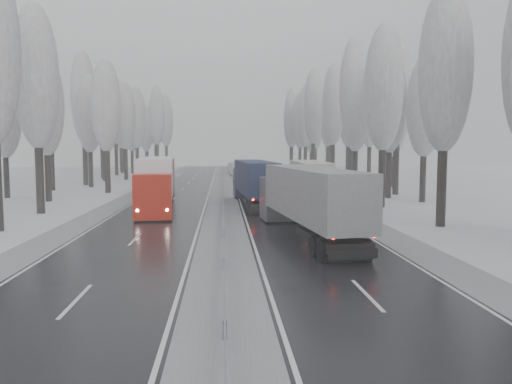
{
  "coord_description": "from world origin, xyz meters",
  "views": [
    {
      "loc": [
        -0.03,
        -17.65,
        5.42
      ],
      "look_at": [
        2.41,
        18.68,
        2.2
      ],
      "focal_mm": 35.0,
      "sensor_mm": 36.0,
      "label": 1
    }
  ],
  "objects": [
    {
      "name": "box_truck_distant",
      "position": [
        2.44,
        81.65,
        1.31
      ],
      "size": [
        2.79,
        7.06,
        2.57
      ],
      "rotation": [
        0.0,
        0.0,
        0.1
      ],
      "color": "silver",
      "rests_on": "ground"
    },
    {
      "name": "tree_20",
      "position": [
        17.9,
        35.17,
        10.14
      ],
      "size": [
        3.6,
        3.6,
        15.71
      ],
      "color": "black",
      "rests_on": "ground"
    },
    {
      "name": "tree_16",
      "position": [
        15.04,
        15.67,
        10.67
      ],
      "size": [
        3.6,
        3.6,
        16.53
      ],
      "color": "black",
      "rests_on": "ground"
    },
    {
      "name": "tree_77",
      "position": [
        -19.66,
        112.72,
        9.26
      ],
      "size": [
        3.6,
        3.6,
        14.32
      ],
      "color": "black",
      "rests_on": "ground"
    },
    {
      "name": "tree_35",
      "position": [
        24.94,
        100.32,
        11.77
      ],
      "size": [
        3.6,
        3.6,
        18.25
      ],
      "color": "black",
      "rests_on": "ground"
    },
    {
      "name": "ground",
      "position": [
        0.0,
        0.0,
        0.0
      ],
      "size": [
        260.0,
        260.0,
        0.0
      ],
      "primitive_type": "plane",
      "color": "white",
      "rests_on": "ground"
    },
    {
      "name": "tree_32",
      "position": [
        16.63,
        89.21,
        11.18
      ],
      "size": [
        3.6,
        3.6,
        17.33
      ],
      "color": "black",
      "rests_on": "ground"
    },
    {
      "name": "truck_red_red",
      "position": [
        -7.12,
        42.73,
        2.36
      ],
      "size": [
        3.85,
        15.89,
        4.04
      ],
      "rotation": [
        0.0,
        0.0,
        0.09
      ],
      "color": "#B60E0A",
      "rests_on": "ground"
    },
    {
      "name": "tree_63",
      "position": [
        -21.85,
        47.73,
        10.89
      ],
      "size": [
        3.6,
        3.6,
        16.88
      ],
      "color": "black",
      "rests_on": "ground"
    },
    {
      "name": "tree_28",
      "position": [
        16.34,
        71.95,
        12.64
      ],
      "size": [
        3.6,
        3.6,
        19.62
      ],
      "color": "black",
      "rests_on": "ground"
    },
    {
      "name": "tree_72",
      "position": [
        -18.93,
        88.54,
        9.76
      ],
      "size": [
        3.6,
        3.6,
        15.11
      ],
      "color": "black",
      "rests_on": "ground"
    },
    {
      "name": "tree_25",
      "position": [
        24.81,
        55.02,
        12.52
      ],
      "size": [
        3.6,
        3.6,
        19.44
      ],
      "color": "black",
      "rests_on": "ground"
    },
    {
      "name": "tree_76",
      "position": [
        -14.05,
        108.72,
        11.95
      ],
      "size": [
        3.6,
        3.6,
        18.55
      ],
      "color": "black",
      "rests_on": "ground"
    },
    {
      "name": "tree_27",
      "position": [
        24.72,
        65.27,
        11.36
      ],
      "size": [
        3.6,
        3.6,
        17.62
      ],
      "color": "black",
      "rests_on": "ground"
    },
    {
      "name": "shoulder_left",
      "position": [
        -10.2,
        30.0,
        0.02
      ],
      "size": [
        2.4,
        200.0,
        0.04
      ],
      "primitive_type": "cube",
      "color": "#9EA1A6",
      "rests_on": "ground"
    },
    {
      "name": "tree_68",
      "position": [
        -16.58,
        69.11,
        10.75
      ],
      "size": [
        3.6,
        3.6,
        16.65
      ],
      "color": "black",
      "rests_on": "ground"
    },
    {
      "name": "tree_34",
      "position": [
        15.73,
        96.32,
        11.37
      ],
      "size": [
        3.6,
        3.6,
        17.63
      ],
      "color": "black",
      "rests_on": "ground"
    },
    {
      "name": "tree_26",
      "position": [
        17.56,
        61.27,
        12.1
      ],
      "size": [
        3.6,
        3.6,
        18.78
      ],
      "color": "black",
      "rests_on": "ground"
    },
    {
      "name": "carriageway_right",
      "position": [
        5.25,
        30.0,
        0.01
      ],
      "size": [
        7.5,
        200.0,
        0.03
      ],
      "primitive_type": "cube",
      "color": "black",
      "rests_on": "ground"
    },
    {
      "name": "median_slush",
      "position": [
        0.0,
        30.0,
        0.02
      ],
      "size": [
        3.0,
        200.0,
        0.04
      ],
      "primitive_type": "cube",
      "color": "#9EA1A6",
      "rests_on": "ground"
    },
    {
      "name": "tree_60",
      "position": [
        -17.75,
        34.2,
        9.59
      ],
      "size": [
        3.6,
        3.6,
        14.84
      ],
      "color": "black",
      "rests_on": "ground"
    },
    {
      "name": "tree_67",
      "position": [
        -19.54,
        66.35,
        11.03
      ],
      "size": [
        3.6,
        3.6,
        17.09
      ],
      "color": "black",
      "rests_on": "ground"
    },
    {
      "name": "tree_75",
      "position": [
        -24.2,
        103.33,
        11.99
      ],
      "size": [
        3.6,
        3.6,
        18.6
      ],
      "color": "black",
      "rests_on": "ground"
    },
    {
      "name": "tree_69",
      "position": [
        -21.42,
        73.11,
        12.46
      ],
      "size": [
        3.6,
        3.6,
        19.35
      ],
      "color": "black",
      "rests_on": "ground"
    },
    {
      "name": "truck_red_white",
      "position": [
        -5.86,
        26.62,
        2.65
      ],
      "size": [
        4.34,
        17.86,
        4.54
      ],
      "rotation": [
        0.0,
        0.0,
        0.09
      ],
      "color": "#B4180A",
      "rests_on": "ground"
    },
    {
      "name": "median_guardrail",
      "position": [
        0.0,
        29.99,
        0.6
      ],
      "size": [
        0.12,
        200.0,
        0.76
      ],
      "color": "slate",
      "rests_on": "ground"
    },
    {
      "name": "tree_19",
      "position": [
        20.02,
        31.03,
        9.42
      ],
      "size": [
        3.6,
        3.6,
        14.57
      ],
      "color": "black",
      "rests_on": "ground"
    },
    {
      "name": "tree_73",
      "position": [
        -21.82,
        92.54,
        11.11
      ],
      "size": [
        3.6,
        3.6,
        17.22
      ],
      "color": "black",
      "rests_on": "ground"
    },
    {
      "name": "carriageway_left",
      "position": [
        -5.25,
        30.0,
        0.01
      ],
      "size": [
        7.5,
        200.0,
        0.03
      ],
      "primitive_type": "cube",
      "color": "black",
      "rests_on": "ground"
    },
    {
      "name": "tree_62",
      "position": [
        -13.94,
        43.73,
        10.36
      ],
      "size": [
        3.6,
        3.6,
        16.04
      ],
      "color": "black",
      "rests_on": "ground"
    },
    {
      "name": "tree_18",
      "position": [
        14.51,
        27.03,
        10.7
      ],
      "size": [
        3.6,
        3.6,
        16.58
      ],
      "color": "black",
      "rests_on": "ground"
    },
    {
      "name": "truck_blue_box",
      "position": [
        2.85,
        28.96,
        2.46
      ],
      "size": [
        3.56,
        16.55,
        4.22
      ],
      "rotation": [
        0.0,
        0.0,
        0.06
      ],
      "color": "#1B1B44",
      "rests_on": "ground"
    },
    {
      "name": "truck_grey_tarp",
      "position": [
        5.0,
        12.11,
        2.48
      ],
      "size": [
        4.55,
        16.71,
        4.25
      ],
      "rotation": [
        0.0,
        0.0,
        0.12
      ],
      "color": "#45464A",
      "rests_on": "ground"
    },
    {
      "name": "tree_39",
      "position": [
        21.55,
        120.73,
        10.45
      ],
      "size": [
        3.6,
        3.6,
        16.19
      ],
      "color": "black",
      "rests_on": "ground"
    },
    {
      "name": "tree_71",
      "position": [
        -21.09,
        83.19,
        12.63
      ],
      "size": [
        3.6,
        3.6,
        19.61
      ],
      "color": "black",
      "rests_on": "ground"
    },
    {
      "name": "tree_58",
      "position": [
        -15.13,
        24.57,
        11.1
      ],
      "size": [
        3.6,
        3.6,
        17.21
      ],
      "color": "black",
      "rests_on": "ground"
    },
    {
      "name": "truck_cream_box",
      "position": [
        8.2,
        30.01,
        2.43
      ],
      "size": [
        3.25,
        16.32,
        4.16
      ],
      "rotation": [
        0.0,
        0.0,
        -0.04
      ],
      "color": "#A29C90",
      "rests_on": "ground"
    },
    {
      "name": "tree_38",
      "position": [
        18.73,
        116.73,
        11.59
      ],
      "size": [
        3.6,
        3.6,
        17.97
      ],
      "color": "black",
      "rests_on": "ground"
    },
    {
      "name": "tree_36",
      "position": [
        17.04,
        106.16,
        13.02
      ],
      "size": [
        3.6,
        3.6,
        20.23
      ],
      "color": "black",
      "rests_on": "ground"
    },
    {
      "name": "tree_33",
      "position": [
        19.77,
        93.21,
        9.26
      ],
      "size": [
        3.6,
        3.6,
        14.33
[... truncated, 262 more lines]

